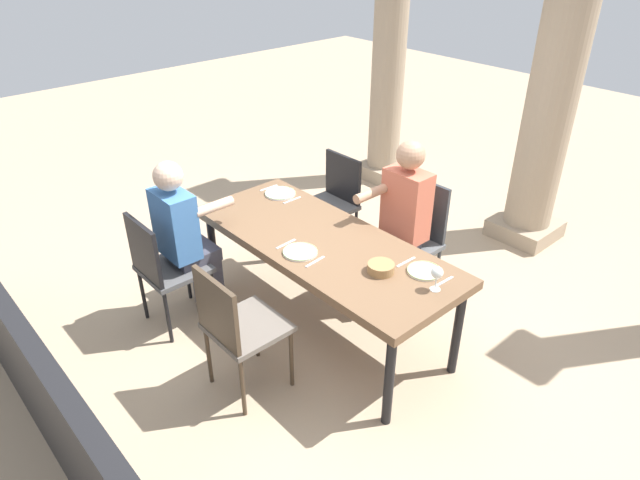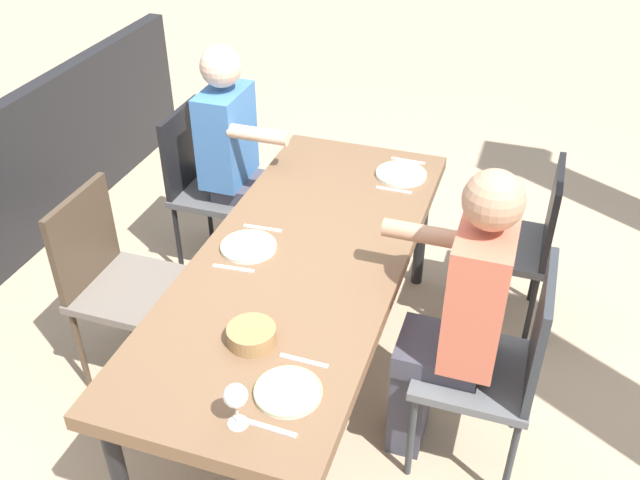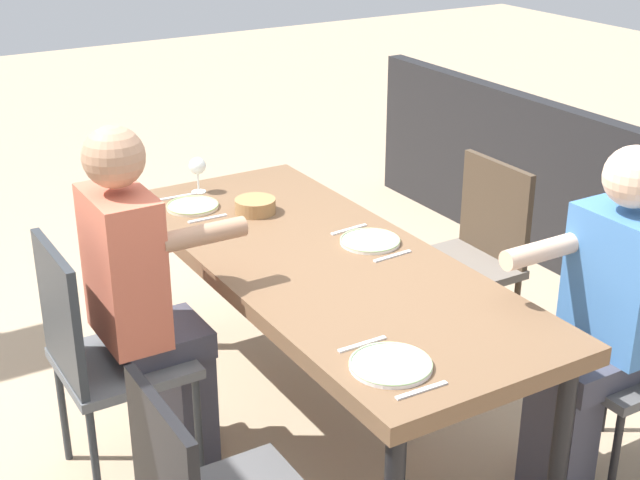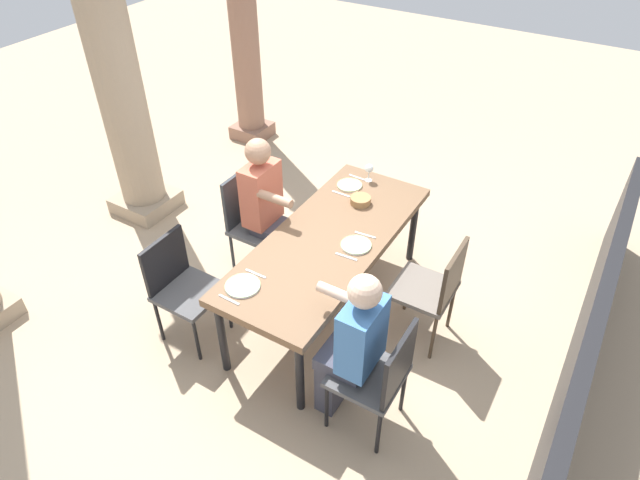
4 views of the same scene
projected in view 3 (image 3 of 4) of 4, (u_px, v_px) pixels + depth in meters
The scene contains 18 objects.
ground_plane at pixel (323, 426), 3.65m from camera, with size 16.00×16.00×0.00m, color tan.
dining_table at pixel (323, 273), 3.38m from camera, with size 2.04×0.82×0.75m.
chair_west_south at pixel (637, 342), 3.22m from camera, with size 0.44×0.44×0.91m.
chair_mid_north at pixel (99, 349), 3.15m from camera, with size 0.44×0.44×0.95m.
chair_mid_south at pixel (471, 250), 3.93m from camera, with size 0.44×0.44×0.92m.
diner_woman_green at pixel (144, 294), 3.16m from camera, with size 0.35×0.49×1.32m.
diner_man_white at pixel (601, 317), 3.06m from camera, with size 0.35×0.49×1.28m.
plate_0 at pixel (391, 364), 2.64m from camera, with size 0.25×0.25×0.02m.
fork_0 at pixel (422, 390), 2.52m from camera, with size 0.02×0.17×0.01m, color silver.
spoon_0 at pixel (362, 344), 2.76m from camera, with size 0.02×0.17×0.01m, color silver.
plate_1 at pixel (370, 241), 3.48m from camera, with size 0.23×0.23×0.02m.
fork_1 at pixel (393, 256), 3.36m from camera, with size 0.02×0.17×0.01m, color silver.
spoon_1 at pixel (349, 229), 3.60m from camera, with size 0.02×0.17×0.01m, color silver.
plate_2 at pixel (193, 206), 3.82m from camera, with size 0.22×0.22×0.02m.
wine_glass_2 at pixel (197, 167), 3.95m from camera, with size 0.07×0.07×0.16m.
fork_2 at pixel (207, 219), 3.70m from camera, with size 0.02×0.17×0.01m, color silver.
spoon_2 at pixel (179, 196), 3.94m from camera, with size 0.02×0.17×0.01m, color silver.
bread_basket at pixel (255, 206), 3.76m from camera, with size 0.17×0.17×0.06m, color #9E7547.
Camera 3 is at (-2.62, 1.58, 2.13)m, focal length 50.96 mm.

